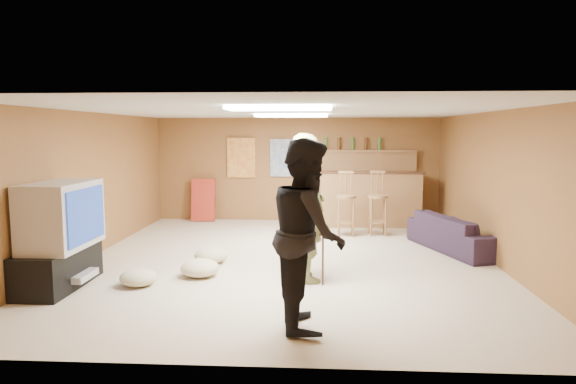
# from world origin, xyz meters

# --- Properties ---
(ground) EXTENTS (7.00, 7.00, 0.00)m
(ground) POSITION_xyz_m (0.00, 0.00, 0.00)
(ground) COLOR #BBA98F
(ground) RESTS_ON ground
(ceiling) EXTENTS (6.00, 7.00, 0.02)m
(ceiling) POSITION_xyz_m (0.00, 0.00, 2.20)
(ceiling) COLOR silver
(ceiling) RESTS_ON ground
(wall_back) EXTENTS (6.00, 0.02, 2.20)m
(wall_back) POSITION_xyz_m (0.00, 3.50, 1.10)
(wall_back) COLOR brown
(wall_back) RESTS_ON ground
(wall_front) EXTENTS (6.00, 0.02, 2.20)m
(wall_front) POSITION_xyz_m (0.00, -3.50, 1.10)
(wall_front) COLOR brown
(wall_front) RESTS_ON ground
(wall_left) EXTENTS (0.02, 7.00, 2.20)m
(wall_left) POSITION_xyz_m (-3.00, 0.00, 1.10)
(wall_left) COLOR brown
(wall_left) RESTS_ON ground
(wall_right) EXTENTS (0.02, 7.00, 2.20)m
(wall_right) POSITION_xyz_m (3.00, 0.00, 1.10)
(wall_right) COLOR brown
(wall_right) RESTS_ON ground
(tv_stand) EXTENTS (0.55, 1.30, 0.50)m
(tv_stand) POSITION_xyz_m (-2.72, -1.50, 0.25)
(tv_stand) COLOR black
(tv_stand) RESTS_ON ground
(dvd_box) EXTENTS (0.35, 0.50, 0.08)m
(dvd_box) POSITION_xyz_m (-2.50, -1.50, 0.15)
(dvd_box) COLOR #B2B2B7
(dvd_box) RESTS_ON tv_stand
(tv_body) EXTENTS (0.60, 1.10, 0.80)m
(tv_body) POSITION_xyz_m (-2.65, -1.50, 0.90)
(tv_body) COLOR #B2B2B7
(tv_body) RESTS_ON tv_stand
(tv_screen) EXTENTS (0.02, 0.95, 0.65)m
(tv_screen) POSITION_xyz_m (-2.34, -1.50, 0.90)
(tv_screen) COLOR navy
(tv_screen) RESTS_ON tv_body
(bar_counter) EXTENTS (2.00, 0.60, 1.10)m
(bar_counter) POSITION_xyz_m (1.50, 2.95, 0.55)
(bar_counter) COLOR brown
(bar_counter) RESTS_ON ground
(bar_lip) EXTENTS (2.10, 0.12, 0.05)m
(bar_lip) POSITION_xyz_m (1.50, 2.70, 1.10)
(bar_lip) COLOR #381E12
(bar_lip) RESTS_ON bar_counter
(bar_shelf) EXTENTS (2.00, 0.18, 0.05)m
(bar_shelf) POSITION_xyz_m (1.50, 3.40, 1.50)
(bar_shelf) COLOR brown
(bar_shelf) RESTS_ON bar_backing
(bar_backing) EXTENTS (2.00, 0.14, 0.60)m
(bar_backing) POSITION_xyz_m (1.50, 3.42, 1.20)
(bar_backing) COLOR brown
(bar_backing) RESTS_ON bar_counter
(poster_left) EXTENTS (0.60, 0.03, 0.85)m
(poster_left) POSITION_xyz_m (-1.20, 3.46, 1.35)
(poster_left) COLOR #BF3F26
(poster_left) RESTS_ON wall_back
(poster_right) EXTENTS (0.55, 0.03, 0.80)m
(poster_right) POSITION_xyz_m (-0.30, 3.46, 1.35)
(poster_right) COLOR #334C99
(poster_right) RESTS_ON wall_back
(folding_chair_stack) EXTENTS (0.50, 0.26, 0.91)m
(folding_chair_stack) POSITION_xyz_m (-2.00, 3.30, 0.45)
(folding_chair_stack) COLOR #B02F20
(folding_chair_stack) RESTS_ON ground
(ceiling_panel_front) EXTENTS (1.20, 0.60, 0.04)m
(ceiling_panel_front) POSITION_xyz_m (0.00, -1.50, 2.17)
(ceiling_panel_front) COLOR white
(ceiling_panel_front) RESTS_ON ceiling
(ceiling_panel_back) EXTENTS (1.20, 0.60, 0.04)m
(ceiling_panel_back) POSITION_xyz_m (0.00, 1.20, 2.17)
(ceiling_panel_back) COLOR white
(ceiling_panel_back) RESTS_ON ceiling
(person_olive) EXTENTS (0.69, 0.81, 1.89)m
(person_olive) POSITION_xyz_m (0.32, -0.99, 0.94)
(person_olive) COLOR #64663B
(person_olive) RESTS_ON ground
(person_black) EXTENTS (0.80, 0.98, 1.84)m
(person_black) POSITION_xyz_m (0.35, -2.56, 0.92)
(person_black) COLOR black
(person_black) RESTS_ON ground
(sofa) EXTENTS (1.34, 2.11, 0.57)m
(sofa) POSITION_xyz_m (2.70, 0.80, 0.29)
(sofa) COLOR black
(sofa) RESTS_ON ground
(tray_table) EXTENTS (0.62, 0.57, 0.65)m
(tray_table) POSITION_xyz_m (0.32, -1.07, 0.32)
(tray_table) COLOR #381E12
(tray_table) RESTS_ON ground
(cup_red_near) EXTENTS (0.10, 0.10, 0.10)m
(cup_red_near) POSITION_xyz_m (0.22, -1.02, 0.70)
(cup_red_near) COLOR red
(cup_red_near) RESTS_ON tray_table
(cup_red_far) EXTENTS (0.09, 0.09, 0.11)m
(cup_red_far) POSITION_xyz_m (0.41, -1.13, 0.70)
(cup_red_far) COLOR red
(cup_red_far) RESTS_ON tray_table
(cup_blue) EXTENTS (0.09, 0.09, 0.12)m
(cup_blue) POSITION_xyz_m (0.44, -0.94, 0.71)
(cup_blue) COLOR #17439E
(cup_blue) RESTS_ON tray_table
(bar_stool_left) EXTENTS (0.43, 0.43, 1.29)m
(bar_stool_left) POSITION_xyz_m (0.96, 1.90, 0.65)
(bar_stool_left) COLOR brown
(bar_stool_left) RESTS_ON ground
(bar_stool_right) EXTENTS (0.43, 0.43, 1.27)m
(bar_stool_right) POSITION_xyz_m (1.55, 1.98, 0.64)
(bar_stool_right) COLOR brown
(bar_stool_right) RESTS_ON ground
(cushion_near_tv) EXTENTS (0.65, 0.65, 0.23)m
(cushion_near_tv) POSITION_xyz_m (-1.10, -0.93, 0.11)
(cushion_near_tv) COLOR tan
(cushion_near_tv) RESTS_ON ground
(cushion_mid) EXTENTS (0.64, 0.64, 0.22)m
(cushion_mid) POSITION_xyz_m (-1.10, -0.22, 0.11)
(cushion_mid) COLOR tan
(cushion_mid) RESTS_ON ground
(cushion_far) EXTENTS (0.53, 0.53, 0.21)m
(cushion_far) POSITION_xyz_m (-1.77, -1.38, 0.10)
(cushion_far) COLOR tan
(cushion_far) RESTS_ON ground
(bottle_row) EXTENTS (1.20, 0.08, 0.26)m
(bottle_row) POSITION_xyz_m (1.16, 3.38, 1.65)
(bottle_row) COLOR #3F7233
(bottle_row) RESTS_ON bar_shelf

